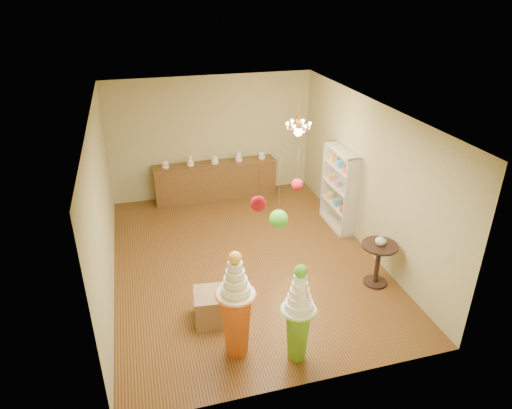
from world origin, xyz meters
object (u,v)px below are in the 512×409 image
object	(u,v)px
sideboard	(216,180)
round_table	(378,259)
pedestal_green	(298,321)
pedestal_orange	(236,314)

from	to	relation	value
sideboard	round_table	bearing A→B (deg)	-64.40
sideboard	round_table	distance (m)	4.86
pedestal_green	round_table	xyz separation A→B (m)	(2.01, 1.33, -0.13)
pedestal_orange	round_table	world-z (taller)	pedestal_orange
pedestal_orange	round_table	size ratio (longest dim) A/B	2.07
pedestal_orange	round_table	distance (m)	2.99
pedestal_orange	pedestal_green	bearing A→B (deg)	-23.18
sideboard	pedestal_green	bearing A→B (deg)	-89.09
pedestal_green	pedestal_orange	world-z (taller)	pedestal_orange
pedestal_green	sideboard	world-z (taller)	pedestal_green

